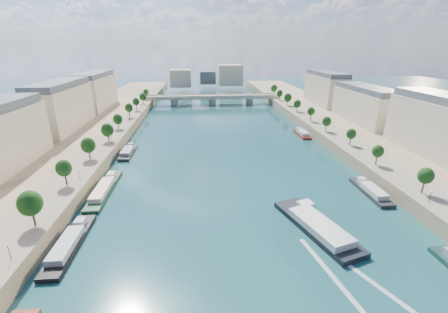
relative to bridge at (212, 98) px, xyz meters
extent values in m
plane|color=#0C2C35|center=(0.00, -130.33, -5.08)|extent=(700.00, 700.00, 0.00)
cube|color=#9E8460|center=(-72.00, -130.33, -2.58)|extent=(44.00, 520.00, 5.00)
cube|color=#9E8460|center=(72.00, -130.33, -2.58)|extent=(44.00, 520.00, 5.00)
cube|color=gray|center=(-57.00, -130.33, -0.03)|extent=(14.00, 520.00, 0.10)
cube|color=gray|center=(57.00, -130.33, -0.03)|extent=(14.00, 520.00, 0.10)
cylinder|color=#382B1E|center=(-55.00, -188.33, 1.83)|extent=(0.50, 0.50, 3.82)
ellipsoid|color=#113312|center=(-55.00, -188.33, 5.42)|extent=(4.80, 4.80, 5.52)
cylinder|color=#382B1E|center=(-55.00, -164.33, 1.83)|extent=(0.50, 0.50, 3.82)
ellipsoid|color=#113312|center=(-55.00, -164.33, 5.42)|extent=(4.80, 4.80, 5.52)
cylinder|color=#382B1E|center=(-55.00, -140.33, 1.83)|extent=(0.50, 0.50, 3.82)
ellipsoid|color=#113312|center=(-55.00, -140.33, 5.42)|extent=(4.80, 4.80, 5.52)
cylinder|color=#382B1E|center=(-55.00, -116.33, 1.83)|extent=(0.50, 0.50, 3.82)
ellipsoid|color=#113312|center=(-55.00, -116.33, 5.42)|extent=(4.80, 4.80, 5.52)
cylinder|color=#382B1E|center=(-55.00, -92.33, 1.83)|extent=(0.50, 0.50, 3.82)
ellipsoid|color=#113312|center=(-55.00, -92.33, 5.42)|extent=(4.80, 4.80, 5.52)
cylinder|color=#382B1E|center=(-55.00, -68.33, 1.83)|extent=(0.50, 0.50, 3.82)
ellipsoid|color=#113312|center=(-55.00, -68.33, 5.42)|extent=(4.80, 4.80, 5.52)
cylinder|color=#382B1E|center=(-55.00, -44.33, 1.83)|extent=(0.50, 0.50, 3.82)
ellipsoid|color=#113312|center=(-55.00, -44.33, 5.42)|extent=(4.80, 4.80, 5.52)
cylinder|color=#382B1E|center=(-55.00, -20.33, 1.83)|extent=(0.50, 0.50, 3.82)
ellipsoid|color=#113312|center=(-55.00, -20.33, 5.42)|extent=(4.80, 4.80, 5.52)
cylinder|color=#382B1E|center=(-55.00, 3.67, 1.83)|extent=(0.50, 0.50, 3.82)
ellipsoid|color=#113312|center=(-55.00, 3.67, 5.42)|extent=(4.80, 4.80, 5.52)
cylinder|color=#382B1E|center=(55.00, -180.33, 1.83)|extent=(0.50, 0.50, 3.82)
ellipsoid|color=#113312|center=(55.00, -180.33, 5.42)|extent=(4.80, 4.80, 5.52)
cylinder|color=#382B1E|center=(55.00, -156.33, 1.83)|extent=(0.50, 0.50, 3.82)
ellipsoid|color=#113312|center=(55.00, -156.33, 5.42)|extent=(4.80, 4.80, 5.52)
cylinder|color=#382B1E|center=(55.00, -132.33, 1.83)|extent=(0.50, 0.50, 3.82)
ellipsoid|color=#113312|center=(55.00, -132.33, 5.42)|extent=(4.80, 4.80, 5.52)
cylinder|color=#382B1E|center=(55.00, -108.33, 1.83)|extent=(0.50, 0.50, 3.82)
ellipsoid|color=#113312|center=(55.00, -108.33, 5.42)|extent=(4.80, 4.80, 5.52)
cylinder|color=#382B1E|center=(55.00, -84.33, 1.83)|extent=(0.50, 0.50, 3.82)
ellipsoid|color=#113312|center=(55.00, -84.33, 5.42)|extent=(4.80, 4.80, 5.52)
cylinder|color=#382B1E|center=(55.00, -60.33, 1.83)|extent=(0.50, 0.50, 3.82)
ellipsoid|color=#113312|center=(55.00, -60.33, 5.42)|extent=(4.80, 4.80, 5.52)
cylinder|color=#382B1E|center=(55.00, -36.33, 1.83)|extent=(0.50, 0.50, 3.82)
ellipsoid|color=#113312|center=(55.00, -36.33, 5.42)|extent=(4.80, 4.80, 5.52)
cylinder|color=#382B1E|center=(55.00, -12.33, 1.83)|extent=(0.50, 0.50, 3.82)
ellipsoid|color=#113312|center=(55.00, -12.33, 5.42)|extent=(4.80, 4.80, 5.52)
cylinder|color=#382B1E|center=(55.00, 11.67, 1.83)|extent=(0.50, 0.50, 3.82)
ellipsoid|color=#113312|center=(55.00, 11.67, 5.42)|extent=(4.80, 4.80, 5.52)
cylinder|color=black|center=(-52.50, -200.33, 1.92)|extent=(0.14, 0.14, 4.00)
sphere|color=#FFE5B2|center=(-52.50, -200.33, 4.02)|extent=(0.36, 0.36, 0.36)
cylinder|color=black|center=(-52.50, -160.33, 1.92)|extent=(0.14, 0.14, 4.00)
sphere|color=#FFE5B2|center=(-52.50, -160.33, 4.02)|extent=(0.36, 0.36, 0.36)
cylinder|color=black|center=(-52.50, -120.33, 1.92)|extent=(0.14, 0.14, 4.00)
sphere|color=#FFE5B2|center=(-52.50, -120.33, 4.02)|extent=(0.36, 0.36, 0.36)
cylinder|color=black|center=(-52.50, -80.33, 1.92)|extent=(0.14, 0.14, 4.00)
sphere|color=#FFE5B2|center=(-52.50, -80.33, 4.02)|extent=(0.36, 0.36, 0.36)
cylinder|color=black|center=(-52.50, -40.33, 1.92)|extent=(0.14, 0.14, 4.00)
sphere|color=#FFE5B2|center=(-52.50, -40.33, 4.02)|extent=(0.36, 0.36, 0.36)
cylinder|color=black|center=(52.50, -185.33, 1.92)|extent=(0.14, 0.14, 4.00)
sphere|color=#FFE5B2|center=(52.50, -185.33, 4.02)|extent=(0.36, 0.36, 0.36)
cylinder|color=black|center=(52.50, -145.33, 1.92)|extent=(0.14, 0.14, 4.00)
sphere|color=#FFE5B2|center=(52.50, -145.33, 4.02)|extent=(0.36, 0.36, 0.36)
cylinder|color=black|center=(52.50, -105.33, 1.92)|extent=(0.14, 0.14, 4.00)
sphere|color=#FFE5B2|center=(52.50, -105.33, 4.02)|extent=(0.36, 0.36, 0.36)
cylinder|color=black|center=(52.50, -65.33, 1.92)|extent=(0.14, 0.14, 4.00)
sphere|color=#FFE5B2|center=(52.50, -65.33, 4.02)|extent=(0.36, 0.36, 0.36)
cylinder|color=black|center=(52.50, -25.33, 1.92)|extent=(0.14, 0.14, 4.00)
sphere|color=#FFE5B2|center=(52.50, -25.33, 4.02)|extent=(0.36, 0.36, 0.36)
cube|color=beige|center=(-85.00, -89.33, 9.92)|extent=(16.00, 52.00, 20.00)
cube|color=#474C54|center=(-85.00, -89.33, 21.52)|extent=(14.72, 50.44, 3.20)
cube|color=beige|center=(-85.00, -31.33, 9.92)|extent=(16.00, 52.00, 20.00)
cube|color=#474C54|center=(-85.00, -31.33, 21.52)|extent=(14.72, 50.44, 3.20)
cube|color=beige|center=(85.00, -147.33, 9.92)|extent=(16.00, 52.00, 20.00)
cube|color=beige|center=(85.00, -89.33, 9.92)|extent=(16.00, 52.00, 20.00)
cube|color=#474C54|center=(85.00, -89.33, 21.52)|extent=(14.72, 50.44, 3.20)
cube|color=beige|center=(85.00, -31.33, 9.92)|extent=(16.00, 52.00, 20.00)
cube|color=#474C54|center=(85.00, -31.33, 21.52)|extent=(14.72, 50.44, 3.20)
cube|color=beige|center=(-30.00, 79.67, 8.92)|extent=(22.00, 18.00, 18.00)
cube|color=beige|center=(25.00, 89.67, 10.92)|extent=(26.00, 20.00, 22.00)
cube|color=#474C54|center=(0.00, 104.67, 6.92)|extent=(18.00, 16.00, 14.00)
cube|color=#C1B79E|center=(0.00, 0.00, 1.12)|extent=(112.00, 11.00, 2.20)
cube|color=#C1B79E|center=(0.00, -5.00, 2.62)|extent=(112.00, 0.80, 0.90)
cube|color=#C1B79E|center=(0.00, 5.00, 2.62)|extent=(112.00, 0.80, 0.90)
cylinder|color=#C1B79E|center=(-32.00, 0.00, -2.58)|extent=(6.40, 6.40, 5.00)
cylinder|color=#C1B79E|center=(0.00, 0.00, -2.58)|extent=(6.40, 6.40, 5.00)
cylinder|color=#C1B79E|center=(32.00, 0.00, -2.58)|extent=(6.40, 6.40, 5.00)
cube|color=#C1B79E|center=(-52.00, 0.00, -2.58)|extent=(6.00, 12.00, 5.00)
cube|color=#C1B79E|center=(52.00, 0.00, -2.58)|extent=(6.00, 12.00, 5.00)
cube|color=black|center=(19.01, -187.50, -4.62)|extent=(16.96, 31.01, 2.13)
cube|color=silver|center=(19.01, -189.89, -2.59)|extent=(12.41, 20.58, 1.92)
cube|color=silver|center=(19.01, -178.56, -2.65)|extent=(5.13, 4.68, 1.80)
cube|color=silver|center=(15.81, -204.50, -5.06)|extent=(5.79, 25.80, 0.04)
cube|color=silver|center=(22.21, -204.50, -5.06)|extent=(11.76, 24.21, 0.04)
cube|color=black|center=(-45.50, -189.41, -4.78)|extent=(5.00, 25.51, 1.80)
cube|color=#A7ADB3|center=(-45.50, -191.45, -3.08)|extent=(4.10, 14.03, 1.60)
cube|color=#A7ADB3|center=(-45.50, -181.75, -2.98)|extent=(2.50, 3.06, 1.80)
cube|color=#193F27|center=(-45.50, -159.02, -4.78)|extent=(5.00, 30.86, 1.80)
cube|color=beige|center=(-45.50, -161.49, -3.08)|extent=(4.10, 16.97, 1.60)
cube|color=beige|center=(-45.50, -149.76, -2.98)|extent=(2.50, 3.70, 1.80)
cube|color=#2B2B2E|center=(-45.50, -120.42, -4.78)|extent=(5.00, 21.07, 1.80)
cube|color=gray|center=(-45.50, -122.10, -3.08)|extent=(4.10, 11.59, 1.60)
cube|color=gray|center=(-45.50, -114.10, -2.98)|extent=(2.50, 2.53, 1.80)
cube|color=#252528|center=(45.50, -168.64, -4.78)|extent=(5.00, 20.86, 1.80)
cube|color=silver|center=(45.50, -170.31, -3.08)|extent=(4.10, 11.47, 1.60)
cube|color=silver|center=(45.50, -162.38, -2.98)|extent=(2.50, 2.50, 1.80)
cube|color=maroon|center=(45.50, -97.91, -4.78)|extent=(5.00, 18.27, 1.80)
cube|color=#B6B9C3|center=(45.50, -99.37, -3.08)|extent=(4.10, 10.05, 1.60)
cube|color=#B6B9C3|center=(45.50, -92.43, -2.98)|extent=(2.50, 2.19, 1.80)
camera|label=1|loc=(-12.35, -255.39, 42.53)|focal=24.00mm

